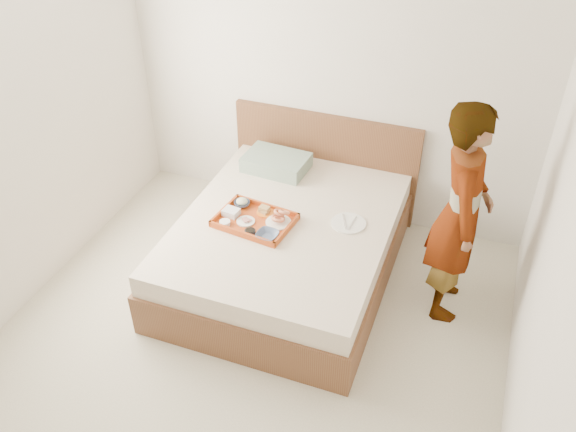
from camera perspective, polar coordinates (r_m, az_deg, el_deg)
The scene contains 17 objects.
ground at distance 4.28m, azimuth -4.93°, elevation -13.72°, with size 3.50×4.00×0.01m, color beige.
wall_back at distance 5.02m, azimuth 3.98°, elevation 13.20°, with size 3.50×0.01×2.60m, color silver.
wall_right at distance 3.17m, azimuth 24.04°, elevation -6.03°, with size 0.01×4.00×2.60m, color silver.
bed at distance 4.74m, azimuth -0.15°, elevation -2.94°, with size 1.65×2.00×0.53m, color brown.
headboard at distance 5.37m, azimuth 3.49°, elevation 4.98°, with size 1.65×0.06×0.95m, color brown.
pillow at distance 5.15m, azimuth -1.12°, elevation 5.08°, with size 0.53×0.36×0.13m, color gray.
tray at distance 4.54m, azimuth -3.15°, elevation -0.38°, with size 0.56×0.41×0.05m, color #B6470E.
prawn_plate at distance 4.52m, azimuth -0.91°, elevation -0.60°, with size 0.19×0.19×0.01m, color white.
navy_bowl_big at distance 4.38m, azimuth -1.97°, elevation -1.83°, with size 0.16×0.16×0.04m, color #151E47.
sauce_dish at distance 4.42m, azimuth -3.60°, elevation -1.52°, with size 0.08×0.08×0.03m, color black.
meat_plate at distance 4.54m, azimuth -4.02°, elevation -0.51°, with size 0.14×0.14×0.01m, color white.
bread_plate at distance 4.63m, azimuth -2.14°, elevation 0.34°, with size 0.14×0.14×0.01m, color orange.
salad_bowl at distance 4.71m, azimuth -4.37°, elevation 1.18°, with size 0.12×0.12×0.04m, color #151E47.
plastic_tub at distance 4.61m, azimuth -5.40°, elevation 0.36°, with size 0.12×0.10×0.05m, color silver.
cheese_round at distance 4.53m, azimuth -5.99°, elevation -0.64°, with size 0.08×0.08×0.03m, color white.
dinner_plate at distance 4.56m, azimuth 5.73°, elevation -0.68°, with size 0.26×0.26×0.01m, color white.
person at distance 4.29m, azimuth 15.98°, elevation 0.18°, with size 0.61×0.40×1.67m, color white.
Camera 1 is at (1.28, -2.43, 3.28)m, focal length 37.62 mm.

